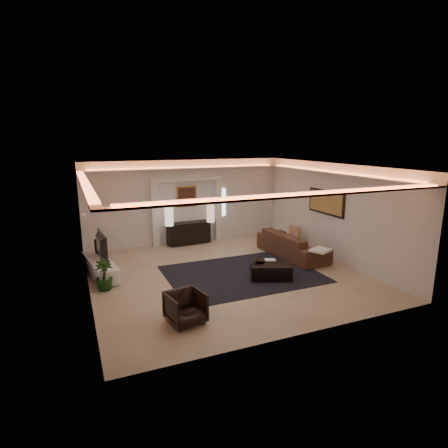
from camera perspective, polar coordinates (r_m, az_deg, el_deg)
name	(u,v)px	position (r m, az deg, el deg)	size (l,w,h in m)	color
floor	(226,274)	(10.12, 0.29, -7.72)	(7.00, 7.00, 0.00)	#C2AF91
ceiling	(226,167)	(9.50, 0.31, 8.89)	(7.00, 7.00, 0.00)	white
wall_back	(186,202)	(12.94, -5.85, 3.43)	(7.00, 7.00, 0.00)	silver
wall_front	(303,261)	(6.75, 12.17, -5.66)	(7.00, 7.00, 0.00)	silver
wall_left	(85,235)	(8.96, -20.75, -1.61)	(7.00, 7.00, 0.00)	silver
wall_right	(333,212)	(11.52, 16.51, 1.79)	(7.00, 7.00, 0.00)	silver
cove_soffit	(226,178)	(9.52, 0.30, 7.21)	(7.00, 7.00, 0.04)	silver
daylight_slit	(222,202)	(13.39, -0.28, 3.38)	(0.25, 0.03, 1.00)	white
area_rug	(242,274)	(10.11, 2.84, -7.73)	(4.00, 3.00, 0.01)	black
pilaster_left	(155,215)	(12.62, -10.67, 1.42)	(0.22, 0.20, 2.20)	silver
pilaster_right	(218,210)	(13.29, -0.94, 2.21)	(0.22, 0.20, 2.20)	silver
alcove_header	(187,179)	(12.74, -5.80, 6.91)	(2.52, 0.20, 0.12)	silver
painting_frame	(187,196)	(12.88, -5.83, 4.29)	(0.74, 0.04, 0.74)	tan
painting_canvas	(187,196)	(12.86, -5.79, 4.27)	(0.62, 0.02, 0.62)	#4C2D1E
art_panel_frame	(326,202)	(11.69, 15.55, 3.25)	(0.04, 1.64, 0.74)	black
art_panel_gold	(326,202)	(11.67, 15.45, 3.24)	(0.02, 1.50, 0.62)	tan
wall_sconce	(289,195)	(13.16, 10.11, 4.47)	(0.12, 0.12, 0.22)	black
wall_niche	(84,215)	(10.29, -20.87, 1.32)	(0.10, 0.55, 0.04)	silver
console	(189,233)	(12.91, -5.50, -1.34)	(1.48, 0.46, 0.74)	black
lamp_left	(169,216)	(12.35, -8.52, 1.20)	(0.29, 0.29, 0.64)	white
lamp_right	(211,213)	(12.78, -2.09, 1.73)	(0.28, 0.28, 0.62)	beige
media_ledge	(100,267)	(10.50, -18.62, -6.35)	(0.52, 2.08, 0.39)	white
tv	(98,244)	(10.61, -18.97, -2.97)	(0.16, 1.18, 0.68)	black
figurine	(97,245)	(11.09, -19.09, -3.12)	(0.14, 0.14, 0.39)	black
ginger_jar	(94,204)	(10.69, -19.50, 2.87)	(0.32, 0.32, 0.34)	#45566B
plant	(104,275)	(9.42, -18.12, -7.57)	(0.42, 0.42, 0.74)	#163511
sofa	(292,244)	(11.70, 10.50, -3.13)	(1.01, 2.58, 0.75)	#352211
throw_blanket	(321,250)	(10.68, 14.74, -3.93)	(0.56, 0.46, 0.06)	silver
throw_pillow	(295,231)	(12.63, 10.90, -1.14)	(0.11, 0.38, 0.38)	tan
coffee_table	(271,271)	(9.78, 7.29, -7.30)	(1.04, 0.57, 0.39)	black
bowl	(260,260)	(9.85, 5.54, -5.64)	(0.28, 0.28, 0.07)	black
magazine	(270,260)	(10.00, 7.15, -5.50)	(0.28, 0.20, 0.03)	white
armchair	(185,308)	(7.51, -5.99, -12.76)	(0.69, 0.71, 0.65)	black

